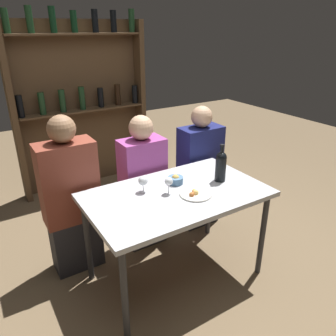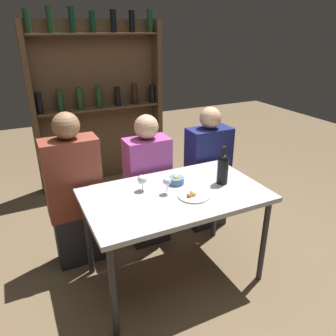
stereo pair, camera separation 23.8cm
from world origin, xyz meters
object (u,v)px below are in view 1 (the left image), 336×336
wine_bottle (221,165)px  seated_person_center (143,186)px  wine_glass_0 (143,181)px  wine_glass_1 (169,182)px  food_plate_0 (195,194)px  seated_person_left (71,201)px  seated_person_right (199,171)px  snack_bowl (176,180)px

wine_bottle → seated_person_center: (-0.39, 0.55, -0.31)m
wine_glass_0 → wine_glass_1: 0.19m
food_plate_0 → seated_person_left: 0.97m
wine_bottle → seated_person_center: 0.74m
seated_person_left → wine_bottle: bearing=-28.6°
wine_glass_0 → seated_person_center: bearing=62.9°
wine_bottle → food_plate_0: size_ratio=1.29×
food_plate_0 → seated_person_right: (0.53, 0.64, -0.20)m
food_plate_0 → seated_person_center: 0.68m
seated_person_right → seated_person_center: bearing=-180.0°
wine_glass_1 → seated_person_right: (0.68, 0.52, -0.28)m
snack_bowl → seated_person_right: bearing=36.8°
wine_glass_0 → seated_person_center: (0.21, 0.40, -0.27)m
wine_bottle → snack_bowl: bearing=156.1°
seated_person_center → seated_person_right: bearing=0.0°
seated_person_right → snack_bowl: bearing=-143.2°
wine_bottle → seated_person_right: (0.23, 0.55, -0.32)m
seated_person_center → seated_person_left: bearing=180.0°
wine_glass_1 → food_plate_0: 0.21m
snack_bowl → wine_glass_1: bearing=-139.9°
wine_glass_1 → snack_bowl: 0.18m
wine_glass_0 → seated_person_right: bearing=26.0°
food_plate_0 → seated_person_left: bearing=137.9°
wine_glass_0 → food_plate_0: (0.29, -0.24, -0.07)m
snack_bowl → seated_person_right: (0.55, 0.41, -0.22)m
seated_person_left → wine_glass_1: bearing=-42.8°
wine_glass_1 → seated_person_right: seated_person_right is taller
wine_bottle → seated_person_left: seated_person_left is taller
seated_person_center → seated_person_right: 0.62m
wine_bottle → seated_person_left: 1.19m
wine_glass_0 → wine_glass_1: bearing=-40.5°
seated_person_left → wine_glass_0: bearing=-43.5°
seated_person_left → snack_bowl: bearing=-30.6°
seated_person_left → food_plate_0: bearing=-42.1°
snack_bowl → seated_person_center: seated_person_center is taller
wine_glass_0 → seated_person_center: seated_person_center is taller
wine_glass_1 → snack_bowl: bearing=40.1°
wine_bottle → snack_bowl: 0.36m
wine_bottle → snack_bowl: size_ratio=2.54×
snack_bowl → seated_person_left: seated_person_left is taller
wine_bottle → snack_bowl: wine_bottle is taller
snack_bowl → seated_person_right: 0.72m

